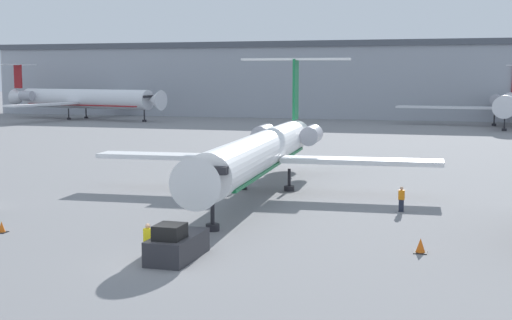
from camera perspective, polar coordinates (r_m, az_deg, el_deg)
ground_plane at (r=34.48m, az=-7.31°, el=-8.17°), size 600.00×600.00×0.00m
terminal_building at (r=151.06m, az=11.37°, el=6.32°), size 180.00×16.80×15.80m
airplane_main at (r=54.14m, az=0.59°, el=0.83°), size 26.77×33.59×10.47m
pushback_tug at (r=34.95m, az=-6.34°, el=-6.76°), size 1.86×4.12×1.89m
worker_near_tug at (r=35.14m, az=-8.64°, el=-6.37°), size 0.40×0.24×1.74m
worker_by_wing at (r=47.47m, az=11.56°, el=-3.05°), size 0.40×0.24×1.66m
traffic_cone_left at (r=43.02m, az=-19.68°, el=-5.08°), size 0.57×0.57×0.65m
traffic_cone_right at (r=36.93m, az=13.02°, el=-6.71°), size 0.68×0.68×0.75m
airplane_parked_far_left at (r=147.93m, az=-13.76°, el=4.78°), size 39.05×35.92×11.17m
airplane_parked_far_right at (r=130.90m, az=19.55°, el=4.25°), size 38.66×28.68×10.80m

